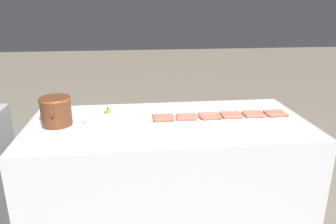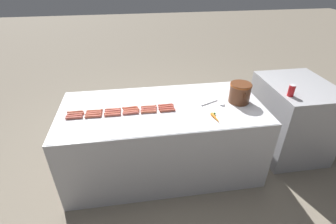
% 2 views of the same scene
% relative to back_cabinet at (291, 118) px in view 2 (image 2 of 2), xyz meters
% --- Properties ---
extents(ground_plane, '(20.00, 20.00, 0.00)m').
position_rel_back_cabinet_xyz_m(ground_plane, '(0.12, -1.64, -0.46)').
color(ground_plane, '#756B5B').
extents(griddle_counter, '(0.99, 2.13, 0.84)m').
position_rel_back_cabinet_xyz_m(griddle_counter, '(0.12, -1.64, -0.04)').
color(griddle_counter, '#BCBCC1').
rests_on(griddle_counter, ground_plane).
extents(back_cabinet, '(0.92, 0.74, 0.92)m').
position_rel_back_cabinet_xyz_m(back_cabinet, '(0.00, 0.00, 0.00)').
color(back_cabinet, '#A0A0A4').
rests_on(back_cabinet, ground_plane).
extents(hot_dog_0, '(0.03, 0.17, 0.03)m').
position_rel_back_cabinet_xyz_m(hot_dog_0, '(0.11, -2.52, 0.39)').
color(hot_dog_0, '#B6553F').
rests_on(hot_dog_0, griddle_counter).
extents(hot_dog_1, '(0.03, 0.17, 0.03)m').
position_rel_back_cabinet_xyz_m(hot_dog_1, '(0.11, -2.33, 0.39)').
color(hot_dog_1, '#BB5E44').
rests_on(hot_dog_1, griddle_counter).
extents(hot_dog_2, '(0.03, 0.17, 0.03)m').
position_rel_back_cabinet_xyz_m(hot_dog_2, '(0.12, -2.15, 0.39)').
color(hot_dog_2, '#B95944').
rests_on(hot_dog_2, griddle_counter).
extents(hot_dog_3, '(0.04, 0.17, 0.03)m').
position_rel_back_cabinet_xyz_m(hot_dog_3, '(0.11, -1.97, 0.39)').
color(hot_dog_3, '#B7553E').
rests_on(hot_dog_3, griddle_counter).
extents(hot_dog_4, '(0.03, 0.17, 0.03)m').
position_rel_back_cabinet_xyz_m(hot_dog_4, '(0.11, -1.78, 0.39)').
color(hot_dog_4, '#B5573F').
rests_on(hot_dog_4, griddle_counter).
extents(hot_dog_5, '(0.03, 0.17, 0.03)m').
position_rel_back_cabinet_xyz_m(hot_dog_5, '(0.11, -1.60, 0.39)').
color(hot_dog_5, '#B05040').
rests_on(hot_dog_5, griddle_counter).
extents(hot_dog_6, '(0.03, 0.17, 0.03)m').
position_rel_back_cabinet_xyz_m(hot_dog_6, '(0.15, -2.50, 0.39)').
color(hot_dog_6, '#B25744').
rests_on(hot_dog_6, griddle_counter).
extents(hot_dog_7, '(0.03, 0.17, 0.03)m').
position_rel_back_cabinet_xyz_m(hot_dog_7, '(0.15, -2.33, 0.39)').
color(hot_dog_7, '#B9523F').
rests_on(hot_dog_7, griddle_counter).
extents(hot_dog_8, '(0.03, 0.17, 0.03)m').
position_rel_back_cabinet_xyz_m(hot_dog_8, '(0.15, -2.14, 0.39)').
color(hot_dog_8, '#BA5346').
rests_on(hot_dog_8, griddle_counter).
extents(hot_dog_9, '(0.04, 0.17, 0.03)m').
position_rel_back_cabinet_xyz_m(hot_dog_9, '(0.15, -1.96, 0.39)').
color(hot_dog_9, '#B7543E').
rests_on(hot_dog_9, griddle_counter).
extents(hot_dog_10, '(0.04, 0.17, 0.03)m').
position_rel_back_cabinet_xyz_m(hot_dog_10, '(0.15, -1.78, 0.39)').
color(hot_dog_10, '#AF5446').
rests_on(hot_dog_10, griddle_counter).
extents(hot_dog_11, '(0.03, 0.17, 0.03)m').
position_rel_back_cabinet_xyz_m(hot_dog_11, '(0.15, -1.60, 0.39)').
color(hot_dog_11, '#B8503F').
rests_on(hot_dog_11, griddle_counter).
extents(hot_dog_12, '(0.03, 0.17, 0.03)m').
position_rel_back_cabinet_xyz_m(hot_dog_12, '(0.19, -2.51, 0.39)').
color(hot_dog_12, '#B55042').
rests_on(hot_dog_12, griddle_counter).
extents(hot_dog_13, '(0.03, 0.17, 0.03)m').
position_rel_back_cabinet_xyz_m(hot_dog_13, '(0.19, -2.33, 0.39)').
color(hot_dog_13, '#B35841').
rests_on(hot_dog_13, griddle_counter).
extents(hot_dog_14, '(0.04, 0.17, 0.03)m').
position_rel_back_cabinet_xyz_m(hot_dog_14, '(0.19, -2.15, 0.39)').
color(hot_dog_14, '#B3553F').
rests_on(hot_dog_14, griddle_counter).
extents(hot_dog_15, '(0.03, 0.17, 0.03)m').
position_rel_back_cabinet_xyz_m(hot_dog_15, '(0.19, -1.96, 0.39)').
color(hot_dog_15, '#BB5D45').
rests_on(hot_dog_15, griddle_counter).
extents(hot_dog_16, '(0.04, 0.17, 0.03)m').
position_rel_back_cabinet_xyz_m(hot_dog_16, '(0.19, -1.79, 0.39)').
color(hot_dog_16, '#B85546').
rests_on(hot_dog_16, griddle_counter).
extents(hot_dog_17, '(0.03, 0.17, 0.03)m').
position_rel_back_cabinet_xyz_m(hot_dog_17, '(0.19, -1.60, 0.39)').
color(hot_dog_17, '#B84F42').
rests_on(hot_dog_17, griddle_counter).
extents(hot_dog_18, '(0.03, 0.17, 0.03)m').
position_rel_back_cabinet_xyz_m(hot_dog_18, '(0.22, -2.51, 0.39)').
color(hot_dog_18, '#B25244').
rests_on(hot_dog_18, griddle_counter).
extents(hot_dog_19, '(0.03, 0.17, 0.03)m').
position_rel_back_cabinet_xyz_m(hot_dog_19, '(0.23, -2.33, 0.39)').
color(hot_dog_19, '#BC543F').
rests_on(hot_dog_19, griddle_counter).
extents(hot_dog_20, '(0.03, 0.17, 0.03)m').
position_rel_back_cabinet_xyz_m(hot_dog_20, '(0.23, -2.14, 0.39)').
color(hot_dog_20, '#BF5644').
rests_on(hot_dog_20, griddle_counter).
extents(hot_dog_21, '(0.03, 0.17, 0.03)m').
position_rel_back_cabinet_xyz_m(hot_dog_21, '(0.22, -1.97, 0.39)').
color(hot_dog_21, '#B85447').
rests_on(hot_dog_21, griddle_counter).
extents(hot_dog_22, '(0.03, 0.17, 0.03)m').
position_rel_back_cabinet_xyz_m(hot_dog_22, '(0.22, -1.79, 0.39)').
color(hot_dog_22, '#BC5B41').
rests_on(hot_dog_22, griddle_counter).
extents(hot_dog_23, '(0.03, 0.17, 0.03)m').
position_rel_back_cabinet_xyz_m(hot_dog_23, '(0.23, -1.60, 0.39)').
color(hot_dog_23, '#B3503D').
rests_on(hot_dog_23, griddle_counter).
extents(bean_pot, '(0.28, 0.23, 0.21)m').
position_rel_back_cabinet_xyz_m(bean_pot, '(0.14, -0.81, 0.50)').
color(bean_pot, '#562D19').
rests_on(bean_pot, griddle_counter).
extents(serving_spoon, '(0.14, 0.26, 0.02)m').
position_rel_back_cabinet_xyz_m(serving_spoon, '(0.16, -1.05, 0.39)').
color(serving_spoon, '#B7B7BC').
rests_on(serving_spoon, griddle_counter).
extents(carrot, '(0.18, 0.06, 0.03)m').
position_rel_back_cabinet_xyz_m(carrot, '(0.44, -1.16, 0.39)').
color(carrot, orange).
rests_on(carrot, griddle_counter).
extents(soda_can, '(0.07, 0.07, 0.12)m').
position_rel_back_cabinet_xyz_m(soda_can, '(0.24, -0.29, 0.52)').
color(soda_can, red).
rests_on(soda_can, back_cabinet).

